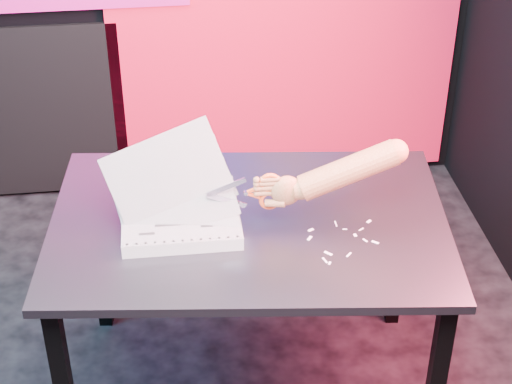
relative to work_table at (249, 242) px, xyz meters
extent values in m
cube|color=red|center=(0.32, 1.38, 0.18)|extent=(1.60, 0.02, 1.60)
cube|color=black|center=(-0.53, 0.42, -0.31)|extent=(0.06, 0.06, 0.72)
cube|color=black|center=(0.61, 0.30, -0.31)|extent=(0.06, 0.06, 0.72)
cube|color=#39393F|center=(0.00, 0.00, 0.07)|extent=(1.34, 0.97, 0.03)
cube|color=silver|center=(-0.22, -0.02, 0.11)|extent=(0.37, 0.27, 0.04)
cube|color=silver|center=(-0.22, -0.02, 0.13)|extent=(0.36, 0.27, 0.00)
cube|color=silver|center=(-0.22, -0.02, 0.13)|extent=(0.36, 0.26, 0.11)
cube|color=silver|center=(-0.23, 0.00, 0.16)|extent=(0.39, 0.24, 0.19)
cube|color=silver|center=(-0.24, 0.01, 0.20)|extent=(0.41, 0.21, 0.27)
cube|color=silver|center=(-0.25, 0.03, 0.25)|extent=(0.42, 0.18, 0.32)
cylinder|color=black|center=(-0.38, -0.14, 0.13)|extent=(0.01, 0.01, 0.00)
cylinder|color=black|center=(-0.35, -0.14, 0.13)|extent=(0.01, 0.01, 0.00)
cylinder|color=black|center=(-0.33, -0.14, 0.13)|extent=(0.01, 0.01, 0.00)
cylinder|color=black|center=(-0.30, -0.14, 0.13)|extent=(0.01, 0.01, 0.00)
cylinder|color=black|center=(-0.27, -0.14, 0.13)|extent=(0.01, 0.01, 0.00)
cylinder|color=black|center=(-0.24, -0.14, 0.13)|extent=(0.01, 0.01, 0.00)
cylinder|color=black|center=(-0.22, -0.14, 0.13)|extent=(0.01, 0.01, 0.00)
cylinder|color=black|center=(-0.19, -0.14, 0.13)|extent=(0.01, 0.01, 0.00)
cylinder|color=black|center=(-0.16, -0.14, 0.13)|extent=(0.01, 0.01, 0.00)
cylinder|color=black|center=(-0.13, -0.14, 0.13)|extent=(0.01, 0.01, 0.00)
cylinder|color=black|center=(-0.11, -0.14, 0.13)|extent=(0.01, 0.01, 0.00)
cylinder|color=black|center=(-0.08, -0.14, 0.13)|extent=(0.01, 0.01, 0.00)
cylinder|color=black|center=(-0.05, -0.14, 0.13)|extent=(0.01, 0.01, 0.00)
cylinder|color=black|center=(-0.38, 0.11, 0.13)|extent=(0.01, 0.01, 0.00)
cylinder|color=black|center=(-0.35, 0.11, 0.13)|extent=(0.01, 0.01, 0.00)
cylinder|color=black|center=(-0.32, 0.11, 0.13)|extent=(0.01, 0.01, 0.00)
cylinder|color=black|center=(-0.30, 0.10, 0.13)|extent=(0.01, 0.01, 0.00)
cylinder|color=black|center=(-0.27, 0.10, 0.13)|extent=(0.01, 0.01, 0.00)
cylinder|color=black|center=(-0.24, 0.10, 0.13)|extent=(0.01, 0.01, 0.00)
cylinder|color=black|center=(-0.21, 0.10, 0.13)|extent=(0.01, 0.01, 0.00)
cylinder|color=black|center=(-0.19, 0.10, 0.13)|extent=(0.01, 0.01, 0.00)
cylinder|color=black|center=(-0.16, 0.10, 0.13)|extent=(0.01, 0.01, 0.00)
cylinder|color=black|center=(-0.13, 0.10, 0.13)|extent=(0.01, 0.01, 0.00)
cylinder|color=black|center=(-0.10, 0.10, 0.13)|extent=(0.01, 0.01, 0.00)
cylinder|color=black|center=(-0.08, 0.10, 0.13)|extent=(0.01, 0.01, 0.00)
cylinder|color=black|center=(-0.05, 0.10, 0.13)|extent=(0.01, 0.01, 0.00)
cube|color=black|center=(-0.30, 0.03, 0.13)|extent=(0.07, 0.01, 0.00)
cube|color=black|center=(-0.20, 0.01, 0.13)|extent=(0.05, 0.01, 0.00)
cube|color=black|center=(-0.25, -0.06, 0.13)|extent=(0.09, 0.01, 0.00)
cube|color=black|center=(-0.14, -0.08, 0.13)|extent=(0.04, 0.01, 0.00)
cube|color=black|center=(-0.32, -0.09, 0.13)|extent=(0.05, 0.01, 0.00)
cube|color=black|center=(-0.17, 0.06, 0.13)|extent=(0.06, 0.01, 0.00)
cube|color=silver|center=(-0.07, -0.03, 0.23)|extent=(0.13, 0.01, 0.06)
cube|color=silver|center=(-0.07, -0.03, 0.19)|extent=(0.13, 0.01, 0.06)
cylinder|color=silver|center=(-0.01, -0.03, 0.21)|extent=(0.01, 0.01, 0.01)
cube|color=#F35020|center=(0.01, -0.03, 0.20)|extent=(0.05, 0.01, 0.03)
cube|color=#F35020|center=(0.01, -0.03, 0.22)|extent=(0.05, 0.01, 0.03)
torus|color=#F35020|center=(0.06, -0.03, 0.24)|extent=(0.07, 0.02, 0.07)
torus|color=#F35020|center=(0.06, -0.03, 0.18)|extent=(0.07, 0.02, 0.07)
ellipsoid|color=#B07E54|center=(0.11, -0.03, 0.21)|extent=(0.10, 0.06, 0.10)
cylinder|color=#B07E54|center=(0.06, -0.03, 0.21)|extent=(0.08, 0.02, 0.02)
cylinder|color=#B07E54|center=(0.06, -0.03, 0.22)|extent=(0.07, 0.02, 0.02)
cylinder|color=#B07E54|center=(0.06, -0.03, 0.24)|extent=(0.06, 0.02, 0.02)
cylinder|color=#B07E54|center=(0.06, -0.03, 0.25)|extent=(0.06, 0.02, 0.02)
cylinder|color=#B07E54|center=(0.08, -0.04, 0.17)|extent=(0.07, 0.04, 0.03)
cylinder|color=#B07E54|center=(0.16, -0.03, 0.21)|extent=(0.06, 0.07, 0.07)
cylinder|color=#B07E54|center=(0.30, -0.04, 0.27)|extent=(0.32, 0.09, 0.19)
sphere|color=#B07E54|center=(0.44, -0.04, 0.33)|extent=(0.08, 0.08, 0.08)
cube|color=silver|center=(0.34, -0.15, 0.09)|extent=(0.01, 0.02, 0.00)
cube|color=silver|center=(0.29, -0.08, 0.09)|extent=(0.01, 0.01, 0.00)
cube|color=silver|center=(0.22, -0.20, 0.09)|extent=(0.03, 0.03, 0.00)
cube|color=silver|center=(0.19, -0.08, 0.09)|extent=(0.02, 0.02, 0.00)
cube|color=silver|center=(0.27, -0.05, 0.09)|extent=(0.00, 0.03, 0.00)
cube|color=silver|center=(0.38, -0.05, 0.09)|extent=(0.02, 0.02, 0.00)
cube|color=silver|center=(0.21, -0.25, 0.09)|extent=(0.01, 0.02, 0.00)
cube|color=silver|center=(0.32, -0.12, 0.09)|extent=(0.01, 0.01, 0.00)
cube|color=silver|center=(0.28, -0.21, 0.09)|extent=(0.02, 0.02, 0.00)
cube|color=silver|center=(0.20, -0.23, 0.09)|extent=(0.01, 0.03, 0.00)
cube|color=silver|center=(0.17, -0.12, 0.09)|extent=(0.02, 0.02, 0.00)
cube|color=silver|center=(0.34, -0.09, 0.09)|extent=(0.02, 0.01, 0.00)
cube|color=silver|center=(0.37, -0.16, 0.09)|extent=(0.02, 0.02, 0.00)
camera|label=1|loc=(-0.25, -2.19, 1.66)|focal=60.00mm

